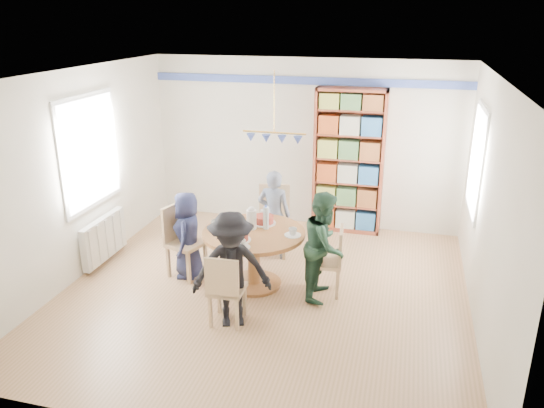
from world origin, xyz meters
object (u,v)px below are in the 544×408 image
(chair_near, at_px, (225,287))
(person_far, at_px, (274,215))
(chair_left, at_px, (181,237))
(bookshelf, at_px, (349,163))
(person_near, at_px, (232,270))
(chair_far, at_px, (274,216))
(chair_right, at_px, (332,258))
(person_left, at_px, (188,235))
(radiator, at_px, (104,238))
(dining_table, at_px, (254,245))
(person_right, at_px, (324,245))

(chair_near, height_order, person_far, person_far)
(chair_left, relative_size, bookshelf, 0.43)
(chair_near, height_order, person_near, person_near)
(chair_far, bearing_deg, chair_right, -45.12)
(person_left, height_order, person_far, person_far)
(person_left, bearing_deg, chair_near, 29.25)
(chair_right, distance_m, person_near, 1.40)
(person_far, bearing_deg, chair_near, 88.42)
(chair_right, bearing_deg, chair_left, 179.72)
(chair_far, xyz_separation_m, person_left, (-0.90, -1.03, 0.03))
(radiator, distance_m, person_near, 2.53)
(dining_table, distance_m, chair_left, 1.03)
(chair_far, relative_size, bookshelf, 0.44)
(radiator, xyz_separation_m, person_far, (2.28, 0.75, 0.30))
(dining_table, distance_m, person_near, 0.95)
(chair_far, height_order, bookshelf, bookshelf)
(radiator, relative_size, person_near, 0.74)
(chair_right, distance_m, person_right, 0.23)
(person_far, bearing_deg, bookshelf, -123.29)
(person_near, bearing_deg, person_far, 70.03)
(chair_far, relative_size, person_far, 0.77)
(radiator, relative_size, chair_right, 1.14)
(chair_right, bearing_deg, chair_near, -135.08)
(chair_left, xyz_separation_m, person_right, (1.93, -0.10, 0.14))
(dining_table, height_order, chair_left, chair_left)
(chair_left, distance_m, chair_near, 1.43)
(radiator, distance_m, chair_near, 2.47)
(bookshelf, bearing_deg, dining_table, -112.69)
(person_right, xyz_separation_m, person_far, (-0.87, 0.93, -0.03))
(bookshelf, bearing_deg, chair_left, -132.36)
(bookshelf, bearing_deg, person_near, -105.88)
(person_right, relative_size, person_far, 1.05)
(person_far, bearing_deg, person_right, 134.01)
(person_left, relative_size, person_right, 0.86)
(chair_left, relative_size, chair_right, 1.11)
(chair_far, relative_size, person_left, 0.86)
(dining_table, relative_size, chair_right, 1.48)
(person_far, bearing_deg, chair_left, 38.76)
(radiator, bearing_deg, bookshelf, 32.94)
(chair_left, bearing_deg, chair_right, -0.28)
(chair_right, distance_m, bookshelf, 2.23)
(chair_right, bearing_deg, bookshelf, 92.21)
(bookshelf, bearing_deg, radiator, -147.06)
(chair_far, distance_m, person_right, 1.44)
(person_near, height_order, bookshelf, bookshelf)
(chair_near, height_order, bookshelf, bookshelf)
(chair_right, relative_size, person_near, 0.65)
(radiator, xyz_separation_m, chair_left, (1.22, -0.08, 0.19))
(person_near, bearing_deg, dining_table, 71.82)
(dining_table, bearing_deg, chair_right, 2.68)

